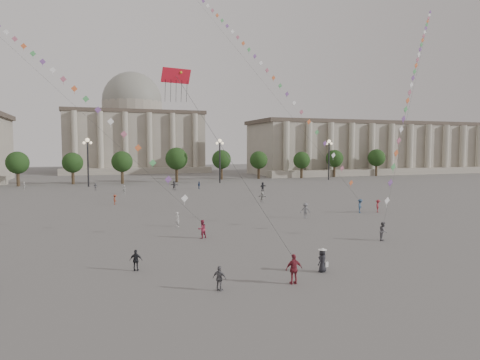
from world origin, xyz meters
name	(u,v)px	position (x,y,z in m)	size (l,w,h in m)	color
ground	(290,260)	(0.00, 0.00, 0.00)	(360.00, 360.00, 0.00)	#5F5B59
hall_east	(370,148)	(75.00, 93.89, 8.43)	(84.00, 26.22, 17.20)	gray
hall_central	(133,132)	(0.00, 129.22, 14.23)	(48.30, 34.30, 35.50)	gray
tree_row	(153,160)	(0.00, 78.00, 5.39)	(137.12, 5.12, 8.00)	#3A2D1D
lamp_post_mid_west	(88,153)	(-15.00, 70.00, 7.35)	(2.00, 0.90, 10.65)	#262628
lamp_post_mid_east	(220,153)	(15.00, 70.00, 7.35)	(2.00, 0.90, 10.65)	#262628
lamp_post_far_east	(329,152)	(45.00, 70.00, 7.35)	(2.00, 0.90, 10.65)	#262628
person_crowd_0	(199,185)	(6.74, 57.23, 0.79)	(0.93, 0.39, 1.58)	#344975
person_crowd_4	(124,189)	(-8.60, 52.56, 0.81)	(1.50, 0.48, 1.62)	silver
person_crowd_6	(305,211)	(10.25, 17.00, 0.94)	(1.22, 0.70, 1.89)	slate
person_crowd_7	(262,197)	(11.09, 32.99, 0.81)	(1.50, 0.48, 1.62)	#B5B6B1
person_crowd_8	(378,206)	(21.64, 18.16, 0.84)	(1.08, 0.62, 1.68)	maroon
person_crowd_9	(263,187)	(17.61, 48.84, 0.88)	(1.64, 0.52, 1.77)	black
person_crowd_10	(24,186)	(-27.41, 68.00, 0.78)	(0.57, 0.38, 1.57)	#B3B3AF
person_crowd_12	(174,185)	(1.43, 56.49, 0.97)	(1.80, 0.57, 1.95)	slate
person_crowd_13	(177,219)	(-5.47, 16.59, 0.81)	(0.59, 0.39, 1.62)	silver
person_crowd_16	(95,187)	(-13.64, 60.88, 0.75)	(0.88, 0.37, 1.50)	slate
person_crowd_17	(115,200)	(-10.99, 37.41, 0.76)	(0.99, 0.57, 1.53)	#974129
tourist_0	(294,269)	(-2.22, -5.21, 0.95)	(1.12, 0.47, 1.91)	maroon
tourist_1	(136,260)	(-11.34, 0.99, 0.75)	(0.87, 0.36, 1.49)	black
tourist_3	(220,278)	(-7.01, -4.92, 0.76)	(0.89, 0.37, 1.51)	#58585C
kite_flyer_0	(202,229)	(-4.38, 9.93, 0.88)	(0.85, 0.67, 1.76)	#9B2A43
kite_flyer_1	(360,206)	(19.12, 18.52, 0.92)	(1.18, 0.68, 1.83)	#2F4A6A
kite_flyer_2	(383,231)	(11.20, 3.52, 0.87)	(0.85, 0.66, 1.74)	slate
hat_person	(323,260)	(0.79, -3.51, 0.86)	(0.95, 0.85, 1.69)	black
dragon_kite	(177,86)	(-8.02, 2.59, 13.06)	(4.07, 4.42, 15.67)	red
kite_train_west	(33,58)	(-20.91, 32.74, 20.07)	(31.36, 42.50, 63.80)	#3F3F3F
kite_train_mid	(243,48)	(10.97, 41.57, 25.68)	(16.08, 43.57, 64.55)	#3F3F3F
kite_train_east	(416,69)	(30.13, 21.57, 19.75)	(36.00, 33.87, 60.34)	#3F3F3F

